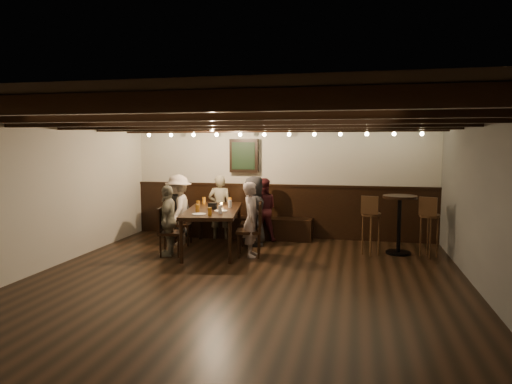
% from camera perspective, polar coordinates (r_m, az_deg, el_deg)
% --- Properties ---
extents(room, '(7.00, 7.00, 7.00)m').
position_cam_1_polar(room, '(8.61, -0.08, -0.16)').
color(room, black).
rests_on(room, ground).
extents(dining_table, '(1.30, 2.23, 0.79)m').
position_cam_1_polar(dining_table, '(8.61, -5.38, -2.54)').
color(dining_table, black).
rests_on(dining_table, floor).
extents(chair_left_near, '(0.45, 0.45, 0.85)m').
position_cam_1_polar(chair_left_near, '(9.25, -9.40, -4.91)').
color(chair_left_near, black).
rests_on(chair_left_near, floor).
extents(chair_left_far, '(0.46, 0.46, 0.87)m').
position_cam_1_polar(chair_left_far, '(8.39, -10.66, -6.02)').
color(chair_left_far, black).
rests_on(chair_left_far, floor).
extents(chair_right_near, '(0.48, 0.48, 0.91)m').
position_cam_1_polar(chair_right_near, '(9.07, -0.44, -4.93)').
color(chair_right_near, black).
rests_on(chair_right_near, floor).
extents(chair_right_far, '(0.51, 0.51, 0.95)m').
position_cam_1_polar(chair_right_far, '(8.18, -0.74, -6.03)').
color(chair_right_far, black).
rests_on(chair_right_far, floor).
extents(person_bench_left, '(0.69, 0.51, 1.28)m').
position_cam_1_polar(person_bench_left, '(9.66, -9.96, -2.17)').
color(person_bench_left, '#252628').
rests_on(person_bench_left, floor).
extents(person_bench_centre, '(0.54, 0.41, 1.36)m').
position_cam_1_polar(person_bench_centre, '(9.65, -4.54, -1.87)').
color(person_bench_centre, gray).
rests_on(person_bench_centre, floor).
extents(person_bench_right, '(0.71, 0.60, 1.30)m').
position_cam_1_polar(person_bench_right, '(9.44, 0.78, -2.20)').
color(person_bench_right, '#4F1B20').
rests_on(person_bench_right, floor).
extents(person_left_near, '(0.67, 0.98, 1.40)m').
position_cam_1_polar(person_left_near, '(9.18, -9.65, -2.21)').
color(person_left_near, '#B9AB9C').
rests_on(person_left_near, floor).
extents(person_left_far, '(0.44, 0.79, 1.27)m').
position_cam_1_polar(person_left_far, '(8.33, -10.92, -3.51)').
color(person_left_far, gray).
rests_on(person_left_far, floor).
extents(person_right_near, '(0.55, 0.74, 1.37)m').
position_cam_1_polar(person_right_near, '(9.00, -0.25, -2.38)').
color(person_right_near, '#252527').
rests_on(person_right_near, floor).
extents(person_right_far, '(0.40, 0.53, 1.33)m').
position_cam_1_polar(person_right_far, '(8.11, -0.53, -3.45)').
color(person_right_far, '#A8958E').
rests_on(person_right_far, floor).
extents(pint_a, '(0.07, 0.07, 0.14)m').
position_cam_1_polar(pint_a, '(9.32, -6.52, -1.07)').
color(pint_a, '#BF7219').
rests_on(pint_a, dining_table).
extents(pint_b, '(0.07, 0.07, 0.14)m').
position_cam_1_polar(pint_b, '(9.21, -3.30, -1.13)').
color(pint_b, '#BF7219').
rests_on(pint_b, dining_table).
extents(pint_c, '(0.07, 0.07, 0.14)m').
position_cam_1_polar(pint_c, '(8.74, -7.25, -1.55)').
color(pint_c, '#BF7219').
rests_on(pint_c, dining_table).
extents(pint_d, '(0.07, 0.07, 0.14)m').
position_cam_1_polar(pint_d, '(8.76, -3.27, -1.50)').
color(pint_d, silver).
rests_on(pint_d, dining_table).
extents(pint_e, '(0.07, 0.07, 0.14)m').
position_cam_1_polar(pint_e, '(8.19, -7.34, -2.06)').
color(pint_e, '#BF7219').
rests_on(pint_e, dining_table).
extents(pint_f, '(0.07, 0.07, 0.14)m').
position_cam_1_polar(pint_f, '(8.03, -4.50, -2.19)').
color(pint_f, silver).
rests_on(pint_f, dining_table).
extents(pint_g, '(0.07, 0.07, 0.14)m').
position_cam_1_polar(pint_g, '(7.80, -5.81, -2.44)').
color(pint_g, '#BF7219').
rests_on(pint_g, dining_table).
extents(plate_near, '(0.24, 0.24, 0.01)m').
position_cam_1_polar(plate_near, '(7.94, -7.13, -2.76)').
color(plate_near, white).
rests_on(plate_near, dining_table).
extents(plate_far, '(0.24, 0.24, 0.01)m').
position_cam_1_polar(plate_far, '(8.29, -4.43, -2.37)').
color(plate_far, white).
rests_on(plate_far, dining_table).
extents(condiment_caddy, '(0.15, 0.10, 0.12)m').
position_cam_1_polar(condiment_caddy, '(8.55, -5.43, -1.77)').
color(condiment_caddy, black).
rests_on(condiment_caddy, dining_table).
extents(candle, '(0.05, 0.05, 0.05)m').
position_cam_1_polar(candle, '(8.88, -4.36, -1.69)').
color(candle, beige).
rests_on(candle, dining_table).
extents(high_top_table, '(0.61, 0.61, 1.07)m').
position_cam_1_polar(high_top_table, '(8.68, 17.47, -2.84)').
color(high_top_table, black).
rests_on(high_top_table, floor).
extents(bar_stool_left, '(0.36, 0.38, 1.09)m').
position_cam_1_polar(bar_stool_left, '(8.50, 14.15, -4.99)').
color(bar_stool_left, '#362011').
rests_on(bar_stool_left, floor).
extents(bar_stool_right, '(0.38, 0.39, 1.09)m').
position_cam_1_polar(bar_stool_right, '(8.64, 20.80, -5.02)').
color(bar_stool_right, '#362011').
rests_on(bar_stool_right, floor).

